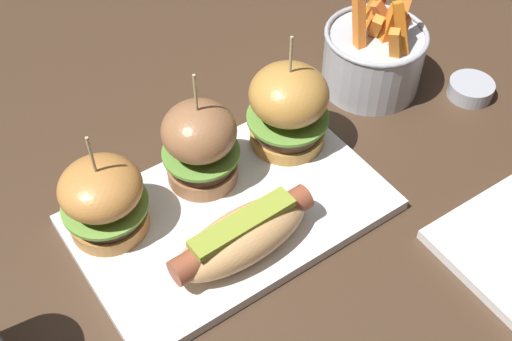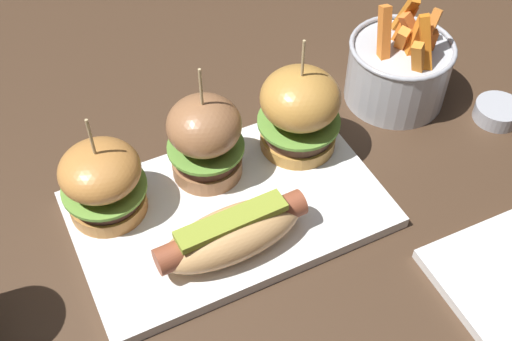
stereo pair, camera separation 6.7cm
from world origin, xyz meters
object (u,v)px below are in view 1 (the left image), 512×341
Objects in this scene: platter_main at (231,213)px; slider_right at (288,107)px; sauce_ramekin at (471,89)px; slider_left at (103,199)px; slider_center at (203,143)px; fries_bucket at (373,57)px; hot_dog at (243,235)px.

slider_right reaches higher than platter_main.
platter_main is 0.36m from sauce_ramekin.
slider_left reaches higher than platter_main.
slider_center reaches higher than fries_bucket.
slider_center reaches higher than hot_dog.
slider_center is at bearing -174.82° from fries_bucket.
platter_main is 5.72× the size of sauce_ramekin.
slider_center reaches higher than slider_left.
slider_left is 0.12m from slider_center.
fries_bucket is at bearing 135.48° from sauce_ramekin.
sauce_ramekin is (0.38, 0.04, -0.03)m from hot_dog.
slider_center is 1.05× the size of fries_bucket.
hot_dog is 1.09× the size of slider_right.
hot_dog is 0.12m from slider_center.
slider_left is 2.26× the size of sauce_ramekin.
slider_left is 0.88× the size of slider_right.
slider_right is 2.57× the size of sauce_ramekin.
platter_main is 2.23× the size of slider_right.
hot_dog is 0.32m from fries_bucket.
slider_right is (0.23, -0.00, 0.01)m from slider_left.
slider_left is 0.89× the size of slider_center.
platter_main is 0.14m from slider_right.
slider_center is at bearing 169.55° from sauce_ramekin.
slider_center reaches higher than sauce_ramekin.
platter_main is 2.26× the size of slider_center.
sauce_ramekin is at bearing -13.21° from slider_right.
hot_dog is 0.38m from sauce_ramekin.
slider_right reaches higher than slider_center.
platter_main is 2.04× the size of hot_dog.
platter_main is at bearing 178.54° from sauce_ramekin.
fries_bucket is 0.13m from sauce_ramekin.
slider_right reaches higher than fries_bucket.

